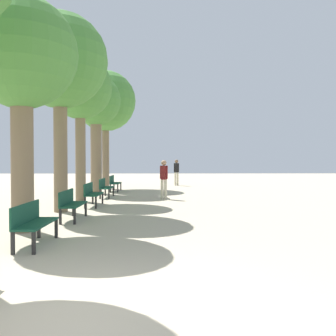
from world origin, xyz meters
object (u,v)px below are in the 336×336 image
tree_row_1 (21,58)px  bench_row_3 (92,192)px  bench_row_5 (114,182)px  tree_row_4 (96,104)px  tree_row_2 (60,63)px  tree_row_3 (80,90)px  tree_row_5 (105,102)px  bench_row_2 (71,202)px  pedestrian_near (164,177)px  bench_row_4 (105,186)px  pedestrian_mid (176,171)px  bench_row_1 (32,221)px

tree_row_1 → bench_row_3: bearing=81.3°
bench_row_5 → tree_row_4: tree_row_4 is taller
tree_row_2 → tree_row_3: bearing=90.0°
tree_row_5 → tree_row_4: bearing=-90.0°
bench_row_2 → pedestrian_near: 6.07m
bench_row_4 → tree_row_5: (-0.73, 4.96, 4.53)m
tree_row_4 → pedestrian_mid: (4.20, 5.54, -3.48)m
bench_row_4 → pedestrian_mid: 8.22m
bench_row_1 → tree_row_3: size_ratio=0.26×
tree_row_1 → bench_row_5: bearing=86.2°
pedestrian_mid → pedestrian_near: bearing=-95.8°
tree_row_2 → pedestrian_mid: tree_row_2 is taller
bench_row_1 → tree_row_4: bearing=93.7°
tree_row_4 → pedestrian_mid: 7.77m
bench_row_5 → tree_row_3: (-0.73, -4.74, 4.00)m
bench_row_2 → pedestrian_near: bearing=64.2°
bench_row_3 → bench_row_5: same height
bench_row_1 → bench_row_2: (0.00, 3.11, 0.00)m
tree_row_4 → bench_row_4: bearing=-68.9°
bench_row_5 → tree_row_3: size_ratio=0.26×
bench_row_2 → bench_row_5: size_ratio=1.00×
bench_row_1 → tree_row_2: 6.48m
bench_row_3 → bench_row_1: bearing=-90.0°
bench_row_3 → bench_row_4: (0.00, 3.11, 0.00)m
bench_row_4 → bench_row_3: bearing=-90.0°
tree_row_4 → pedestrian_near: 5.52m
bench_row_1 → pedestrian_mid: size_ratio=0.89×
tree_row_3 → tree_row_4: (0.00, 3.52, -0.06)m
tree_row_1 → tree_row_2: size_ratio=0.86×
bench_row_4 → tree_row_4: 4.44m
bench_row_1 → tree_row_1: 3.96m
tree_row_5 → pedestrian_near: 7.79m
tree_row_3 → tree_row_2: bearing=-90.0°
tree_row_2 → pedestrian_mid: bearing=70.7°
bench_row_1 → pedestrian_mid: pedestrian_mid is taller
bench_row_2 → bench_row_5: bearing=90.0°
bench_row_2 → tree_row_2: bearing=113.8°
tree_row_2 → pedestrian_near: (3.36, 3.80, -3.88)m
bench_row_3 → tree_row_4: size_ratio=0.26×
bench_row_5 → pedestrian_mid: 5.57m
tree_row_2 → bench_row_1: bearing=-81.3°
bench_row_3 → tree_row_5: tree_row_5 is taller
bench_row_4 → bench_row_5: bearing=90.0°
bench_row_4 → tree_row_3: 4.38m
tree_row_4 → tree_row_5: (0.00, 3.07, 0.58)m
bench_row_1 → tree_row_5: size_ratio=0.22×
tree_row_3 → tree_row_4: tree_row_3 is taller
tree_row_1 → tree_row_4: size_ratio=0.94×
bench_row_5 → tree_row_3: tree_row_3 is taller
tree_row_5 → pedestrian_mid: size_ratio=4.05×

